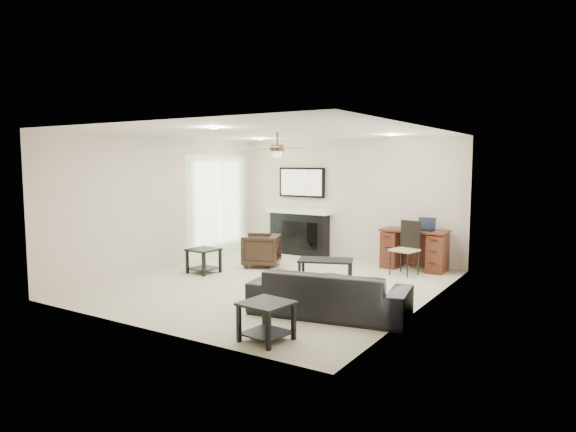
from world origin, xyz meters
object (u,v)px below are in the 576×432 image
Objects in this scene: sofa at (329,293)px; fireplace_unit at (299,211)px; desk at (414,250)px; armchair at (261,250)px; coffee_table at (326,271)px.

sofa is 1.09× the size of fireplace_unit.
armchair is at bearing -153.52° from desk.
fireplace_unit is (-0.04, 1.49, 0.64)m from armchair.
sofa is 3.37m from armchair.
sofa is at bearing -82.49° from coffee_table.
fireplace_unit reaches higher than armchair.
armchair is 1.79m from coffee_table.
sofa is 1.84m from coffee_table.
fireplace_unit is 1.57× the size of desk.
desk is at bearing 92.72° from armchair.
desk is (2.65, -0.19, -0.57)m from fireplace_unit.
fireplace_unit is (-2.64, 3.64, 0.65)m from sofa.
armchair is 0.36× the size of fireplace_unit.
sofa is at bearing 26.64° from armchair.
coffee_table is at bearing -70.82° from sofa.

